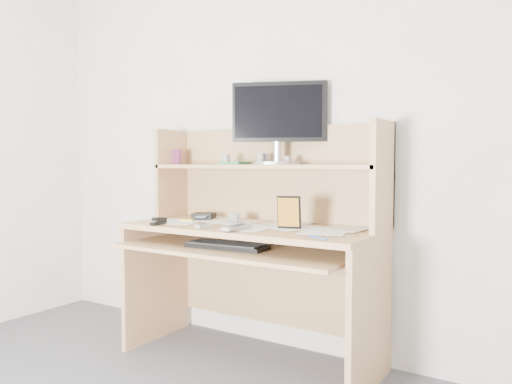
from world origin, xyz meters
The scene contains 19 objects.
back_wall centered at (0.00, 1.80, 1.25)m, with size 3.60×0.04×2.50m, color silver.
desk centered at (0.00, 1.56, 0.69)m, with size 1.40×0.70×1.30m.
paper_clutter centered at (0.00, 1.48, 0.75)m, with size 1.32×0.54×0.01m, color silver.
keyboard centered at (-0.02, 1.30, 0.66)m, with size 0.44×0.19×0.03m.
tv_remote centered at (0.05, 1.28, 0.76)m, with size 0.05×0.18×0.02m, color gray.
flip_phone centered at (-0.14, 1.26, 0.77)m, with size 0.04×0.08×0.02m, color #B4B4B6.
stapler centered at (-0.45, 1.24, 0.77)m, with size 0.03×0.12×0.04m, color black.
wallet centered at (-0.41, 1.60, 0.77)m, with size 0.13×0.10×0.03m, color black.
sticky_note_pad centered at (-0.43, 1.47, 0.75)m, with size 0.07×0.07×0.01m, color yellow.
digital_camera centered at (-0.15, 1.55, 0.78)m, with size 0.08×0.03×0.05m, color #A8A7AA.
game_case centered at (0.26, 1.45, 0.84)m, with size 0.12×0.01×0.17m, color black.
blue_pen centered at (0.53, 1.22, 0.76)m, with size 0.01×0.01×0.13m, color blue.
card_box centered at (-0.64, 1.62, 1.13)m, with size 0.07×0.02×0.09m, color #A42715.
shelf_book centered at (-0.19, 1.62, 1.09)m, with size 0.12×0.17×0.02m, color #2E744F.
chip_stack_a centered at (-0.24, 1.59, 1.11)m, with size 0.04×0.04×0.06m, color black.
chip_stack_b centered at (-0.02, 1.68, 1.11)m, with size 0.04×0.04×0.06m, color white.
chip_stack_c centered at (0.15, 1.63, 1.10)m, with size 0.04×0.04×0.05m, color black.
chip_stack_d centered at (-0.02, 1.63, 1.11)m, with size 0.04×0.04×0.06m, color white.
monitor centered at (0.08, 1.66, 1.33)m, with size 0.50×0.28×0.46m.
Camera 1 is at (1.47, -0.77, 1.09)m, focal length 35.00 mm.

